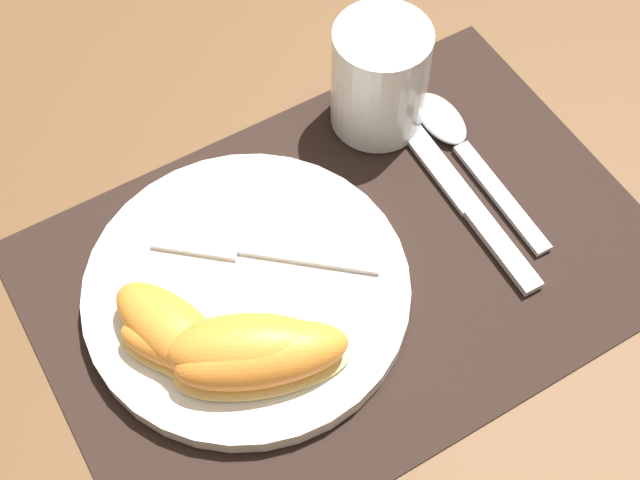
% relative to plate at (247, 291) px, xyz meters
% --- Properties ---
extents(ground_plane, '(3.00, 3.00, 0.00)m').
position_rel_plate_xyz_m(ground_plane, '(0.08, -0.01, -0.01)').
color(ground_plane, brown).
extents(placemat, '(0.47, 0.32, 0.00)m').
position_rel_plate_xyz_m(placemat, '(0.08, -0.01, -0.01)').
color(placemat, black).
rests_on(placemat, ground_plane).
extents(plate, '(0.25, 0.25, 0.02)m').
position_rel_plate_xyz_m(plate, '(0.00, 0.00, 0.00)').
color(plate, white).
rests_on(plate, placemat).
extents(juice_glass, '(0.08, 0.08, 0.10)m').
position_rel_plate_xyz_m(juice_glass, '(0.18, 0.10, 0.04)').
color(juice_glass, silver).
rests_on(juice_glass, placemat).
extents(knife, '(0.02, 0.21, 0.01)m').
position_rel_plate_xyz_m(knife, '(0.19, -0.01, -0.01)').
color(knife, silver).
rests_on(knife, placemat).
extents(spoon, '(0.04, 0.18, 0.01)m').
position_rel_plate_xyz_m(spoon, '(0.22, 0.04, -0.00)').
color(spoon, silver).
rests_on(spoon, placemat).
extents(fork, '(0.15, 0.13, 0.00)m').
position_rel_plate_xyz_m(fork, '(0.02, 0.03, 0.01)').
color(fork, silver).
rests_on(fork, plate).
extents(citrus_wedge_0, '(0.08, 0.12, 0.04)m').
position_rel_plate_xyz_m(citrus_wedge_0, '(-0.07, -0.02, 0.02)').
color(citrus_wedge_0, '#F4DB84').
rests_on(citrus_wedge_0, plate).
extents(citrus_wedge_1, '(0.12, 0.12, 0.03)m').
position_rel_plate_xyz_m(citrus_wedge_1, '(-0.05, -0.04, 0.02)').
color(citrus_wedge_1, '#F4DB84').
rests_on(citrus_wedge_1, plate).
extents(citrus_wedge_2, '(0.13, 0.10, 0.05)m').
position_rel_plate_xyz_m(citrus_wedge_2, '(-0.03, -0.06, 0.03)').
color(citrus_wedge_2, '#F4DB84').
rests_on(citrus_wedge_2, plate).
extents(citrus_wedge_3, '(0.14, 0.09, 0.04)m').
position_rel_plate_xyz_m(citrus_wedge_3, '(-0.02, -0.06, 0.03)').
color(citrus_wedge_3, '#F4DB84').
rests_on(citrus_wedge_3, plate).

